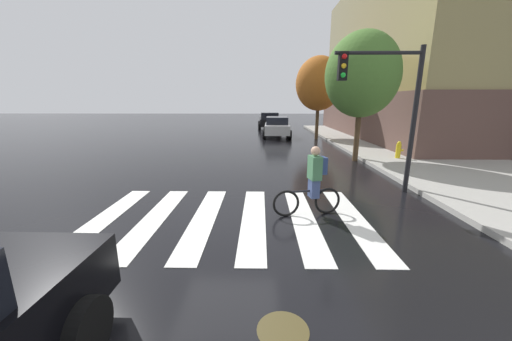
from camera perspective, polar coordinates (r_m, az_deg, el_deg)
ground_plane at (r=6.78m, az=-5.84°, el=-9.71°), size 120.00×120.00×0.00m
crosswalk_stripes at (r=6.78m, az=-5.52°, el=-9.67°), size 6.42×4.08×0.01m
manhole_cover at (r=3.93m, az=5.49°, el=-29.52°), size 0.64×0.64×0.01m
sedan_mid at (r=22.19m, az=4.25°, el=8.86°), size 2.25×4.56×1.55m
sedan_far at (r=28.98m, az=2.70°, el=10.11°), size 2.29×4.76×1.64m
cyclist at (r=6.85m, az=11.44°, el=-2.19°), size 1.69×0.43×1.69m
traffic_light_near at (r=9.05m, az=25.14°, el=13.57°), size 2.47×0.28×4.20m
fire_hydrant at (r=14.59m, az=26.91°, el=3.76°), size 0.33×0.22×0.78m
street_tree_near at (r=13.73m, az=20.71°, el=17.63°), size 3.18×3.18×5.66m
street_tree_mid at (r=21.29m, az=12.64°, el=16.78°), size 3.27×3.27×5.82m
corner_building at (r=27.71m, az=39.19°, el=17.17°), size 18.85×19.13×11.59m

